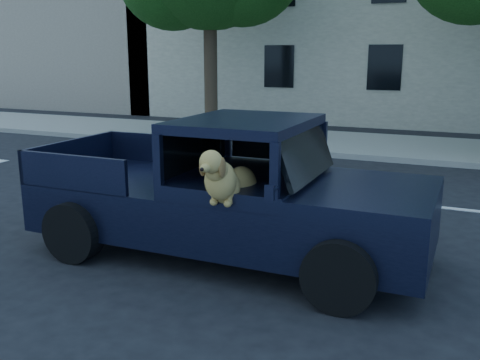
{
  "coord_description": "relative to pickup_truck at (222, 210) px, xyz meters",
  "views": [
    {
      "loc": [
        4.11,
        -6.45,
        2.68
      ],
      "look_at": [
        1.54,
        -0.61,
        1.17
      ],
      "focal_mm": 40.0,
      "sensor_mm": 36.0,
      "label": 1
    }
  ],
  "objects": [
    {
      "name": "pickup_truck",
      "position": [
        0.0,
        0.0,
        0.0
      ],
      "size": [
        5.26,
        2.68,
        1.88
      ],
      "rotation": [
        0.0,
        0.0,
        -0.0
      ],
      "color": "black",
      "rests_on": "ground"
    },
    {
      "name": "ground",
      "position": [
        -1.11,
        0.23,
        -0.64
      ],
      "size": [
        120.0,
        120.0,
        0.0
      ],
      "primitive_type": "plane",
      "color": "black",
      "rests_on": "ground"
    },
    {
      "name": "far_sidewalk",
      "position": [
        -1.11,
        9.43,
        -0.56
      ],
      "size": [
        60.0,
        4.0,
        0.15
      ],
      "primitive_type": "cube",
      "color": "gray",
      "rests_on": "ground"
    },
    {
      "name": "building_left",
      "position": [
        -16.11,
        16.73,
        3.36
      ],
      "size": [
        12.0,
        6.0,
        8.0
      ],
      "primitive_type": "cube",
      "color": "tan",
      "rests_on": "ground"
    },
    {
      "name": "building_main",
      "position": [
        1.89,
        16.73,
        3.86
      ],
      "size": [
        26.0,
        6.0,
        9.0
      ],
      "primitive_type": "cube",
      "color": "beige",
      "rests_on": "ground"
    },
    {
      "name": "lane_stripes",
      "position": [
        0.89,
        3.63,
        -0.63
      ],
      "size": [
        21.6,
        0.14,
        0.01
      ],
      "primitive_type": null,
      "color": "silver",
      "rests_on": "ground"
    }
  ]
}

